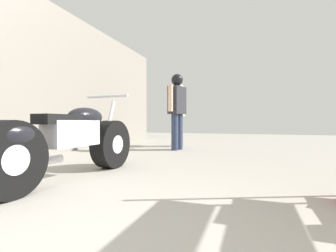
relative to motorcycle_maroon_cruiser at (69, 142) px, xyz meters
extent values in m
plane|color=#9E998E|center=(0.98, 2.22, -0.44)|extent=(18.53, 18.53, 0.00)
cube|color=gray|center=(-1.94, 2.22, 1.11)|extent=(0.08, 8.49, 3.09)
cylinder|color=black|center=(0.04, 0.82, -0.09)|extent=(0.26, 0.69, 0.68)
cylinder|color=silver|center=(0.04, 0.82, -0.09)|extent=(0.25, 0.27, 0.26)
cylinder|color=black|center=(-0.03, -0.73, -0.09)|extent=(0.26, 0.69, 0.68)
cylinder|color=silver|center=(-0.03, -0.73, -0.09)|extent=(0.25, 0.27, 0.26)
cube|color=silver|center=(0.00, 0.05, 0.10)|extent=(0.29, 0.69, 0.30)
ellipsoid|color=black|center=(0.01, 0.28, 0.29)|extent=(0.30, 0.57, 0.23)
cube|color=black|center=(0.00, -0.15, 0.26)|extent=(0.26, 0.52, 0.11)
ellipsoid|color=black|center=(-0.03, -0.67, 0.12)|extent=(0.30, 0.48, 0.26)
cylinder|color=silver|center=(0.04, 0.78, 0.23)|extent=(0.07, 0.27, 0.62)
cylinder|color=silver|center=(0.04, 0.73, 0.59)|extent=(0.66, 0.07, 0.04)
cylinder|color=silver|center=(-0.16, -0.27, -0.20)|extent=(0.12, 0.59, 0.10)
cylinder|color=#4C4C4C|center=(0.12, 4.04, -0.03)|extent=(0.17, 0.17, 0.81)
cylinder|color=#4C4C4C|center=(0.09, 4.24, -0.03)|extent=(0.17, 0.17, 0.81)
cube|color=#B2A899|center=(0.11, 4.14, 0.69)|extent=(0.30, 0.48, 0.62)
cylinder|color=beige|center=(0.14, 3.86, 0.72)|extent=(0.12, 0.12, 0.57)
cylinder|color=beige|center=(0.07, 4.42, 0.72)|extent=(0.12, 0.12, 0.57)
sphere|color=beige|center=(0.11, 4.14, 1.14)|extent=(0.23, 0.23, 0.23)
cylinder|color=#2D3851|center=(0.26, 3.20, -0.01)|extent=(0.19, 0.19, 0.84)
cylinder|color=#2D3851|center=(0.31, 3.40, -0.01)|extent=(0.19, 0.19, 0.84)
cube|color=#2D2D33|center=(0.29, 3.30, 0.73)|extent=(0.35, 0.51, 0.65)
cylinder|color=beige|center=(0.22, 3.02, 0.76)|extent=(0.14, 0.14, 0.59)
cylinder|color=beige|center=(0.35, 3.58, 0.76)|extent=(0.14, 0.14, 0.59)
sphere|color=black|center=(0.29, 3.30, 1.20)|extent=(0.23, 0.23, 0.23)
sphere|color=black|center=(0.29, 3.30, 1.21)|extent=(0.28, 0.28, 0.28)
camera|label=1|loc=(1.98, -2.29, 0.23)|focal=26.45mm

